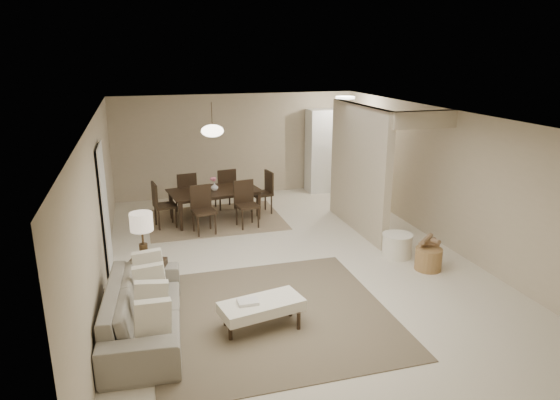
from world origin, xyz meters
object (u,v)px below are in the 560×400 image
object	(u,v)px
ottoman_bench	(262,307)
dining_table	(215,205)
side_table	(146,282)
round_pouf	(397,245)
sofa	(144,309)
pantry_cabinet	(330,150)
wicker_basket	(428,259)

from	to	relation	value
ottoman_bench	dining_table	xyz separation A→B (m)	(0.11, 4.52, 0.02)
ottoman_bench	side_table	size ratio (longest dim) A/B	2.02
round_pouf	sofa	bearing A→B (deg)	-162.60
pantry_cabinet	wicker_basket	bearing A→B (deg)	-92.75
ottoman_bench	round_pouf	xyz separation A→B (m)	(2.86, 1.66, -0.10)
pantry_cabinet	round_pouf	world-z (taller)	pantry_cabinet
pantry_cabinet	wicker_basket	size ratio (longest dim) A/B	4.82
round_pouf	wicker_basket	bearing A→B (deg)	-70.05
pantry_cabinet	side_table	bearing A→B (deg)	-134.19
sofa	round_pouf	bearing A→B (deg)	-67.99
sofa	dining_table	distance (m)	4.50
dining_table	pantry_cabinet	bearing A→B (deg)	17.19
sofa	ottoman_bench	distance (m)	1.49
pantry_cabinet	round_pouf	distance (m)	4.55
ottoman_bench	side_table	world-z (taller)	side_table
ottoman_bench	round_pouf	world-z (taller)	round_pouf
pantry_cabinet	dining_table	world-z (taller)	pantry_cabinet
wicker_basket	dining_table	bearing A→B (deg)	130.45
round_pouf	dining_table	distance (m)	3.98
dining_table	sofa	bearing A→B (deg)	-119.35
pantry_cabinet	dining_table	xyz separation A→B (m)	(-3.23, -1.59, -0.72)
wicker_basket	dining_table	xyz separation A→B (m)	(-2.99, 3.50, 0.14)
dining_table	wicker_basket	bearing A→B (deg)	-58.49
pantry_cabinet	wicker_basket	distance (m)	5.17
round_pouf	wicker_basket	distance (m)	0.68
side_table	sofa	bearing A→B (deg)	-93.11
pantry_cabinet	wicker_basket	xyz separation A→B (m)	(-0.24, -5.09, -0.86)
pantry_cabinet	dining_table	size ratio (longest dim) A/B	1.12
sofa	dining_table	size ratio (longest dim) A/B	1.23
round_pouf	side_table	bearing A→B (deg)	-174.18
wicker_basket	sofa	bearing A→B (deg)	-171.03
pantry_cabinet	sofa	size ratio (longest dim) A/B	0.92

